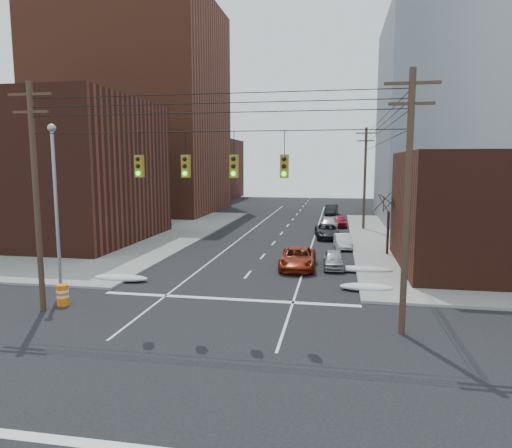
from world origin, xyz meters
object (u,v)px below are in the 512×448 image
at_px(parked_car_f, 332,210).
at_px(lot_car_b, 130,225).
at_px(parked_car_b, 343,241).
at_px(lot_car_a, 82,239).
at_px(parked_car_a, 334,259).
at_px(parked_car_c, 328,231).
at_px(parked_car_e, 340,221).
at_px(parked_car_d, 329,225).
at_px(lot_car_d, 134,222).
at_px(construction_barrel, 63,295).
at_px(red_pickup, 298,258).
at_px(lot_car_c, 95,227).

bearing_deg(parked_car_f, lot_car_b, -131.90).
distance_m(parked_car_b, lot_car_a, 22.18).
bearing_deg(parked_car_f, parked_car_a, -85.66).
xyz_separation_m(parked_car_b, lot_car_b, (-21.71, 4.81, 0.26)).
relative_size(parked_car_a, parked_car_c, 0.74).
xyz_separation_m(parked_car_a, parked_car_e, (0.45, 21.16, 0.04)).
bearing_deg(parked_car_f, parked_car_d, -87.05).
distance_m(parked_car_b, parked_car_e, 13.48).
relative_size(lot_car_d, construction_barrel, 4.07).
height_order(parked_car_c, parked_car_f, parked_car_f).
height_order(red_pickup, parked_car_b, red_pickup).
bearing_deg(lot_car_a, lot_car_d, 4.59).
relative_size(parked_car_a, lot_car_b, 0.70).
relative_size(parked_car_b, lot_car_c, 0.82).
height_order(parked_car_b, parked_car_d, parked_car_d).
bearing_deg(parked_car_a, parked_car_e, 86.59).
height_order(red_pickup, lot_car_d, lot_car_d).
xyz_separation_m(lot_car_c, construction_barrel, (10.55, -21.75, -0.25)).
distance_m(parked_car_d, lot_car_b, 20.84).
bearing_deg(parked_car_f, parked_car_e, -81.38).
xyz_separation_m(parked_car_f, lot_car_c, (-23.48, -21.96, 0.04)).
bearing_deg(parked_car_f, lot_car_d, -135.66).
height_order(parked_car_c, lot_car_c, lot_car_c).
bearing_deg(parked_car_f, parked_car_b, -83.77).
distance_m(parked_car_c, parked_car_e, 8.46).
height_order(lot_car_a, construction_barrel, lot_car_a).
distance_m(red_pickup, lot_car_c, 24.47).
bearing_deg(lot_car_a, construction_barrel, -150.08).
bearing_deg(parked_car_d, parked_car_b, -81.18).
bearing_deg(parked_car_a, construction_barrel, -143.46).
bearing_deg(lot_car_c, lot_car_b, -63.85).
xyz_separation_m(parked_car_a, parked_car_f, (-0.66, 32.81, 0.14)).
distance_m(parked_car_e, lot_car_a, 27.91).
height_order(parked_car_b, lot_car_c, lot_car_c).
bearing_deg(construction_barrel, lot_car_a, 117.66).
height_order(red_pickup, parked_car_c, red_pickup).
bearing_deg(lot_car_c, parked_car_f, -48.68).
bearing_deg(parked_car_a, lot_car_c, 153.62).
bearing_deg(parked_car_e, parked_car_b, -91.12).
bearing_deg(lot_car_a, lot_car_b, 1.94).
bearing_deg(parked_car_a, lot_car_d, 143.77).
xyz_separation_m(lot_car_a, lot_car_c, (-3.05, 7.44, -0.04)).
xyz_separation_m(parked_car_c, lot_car_c, (-23.42, -1.93, 0.13)).
xyz_separation_m(red_pickup, lot_car_a, (-18.63, 3.91, 0.13)).
relative_size(lot_car_b, lot_car_d, 1.18).
relative_size(parked_car_a, lot_car_a, 0.86).
height_order(parked_car_e, lot_car_b, lot_car_b).
xyz_separation_m(parked_car_a, lot_car_a, (-21.09, 3.41, 0.23)).
bearing_deg(parked_car_f, construction_barrel, -103.29).
height_order(parked_car_e, lot_car_c, lot_car_c).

